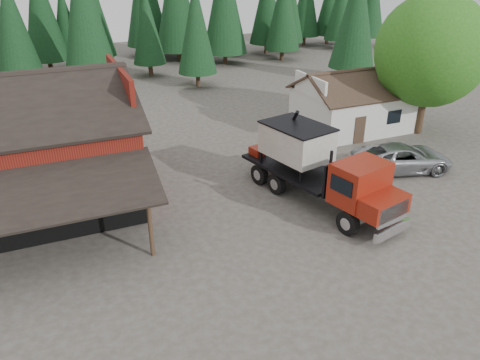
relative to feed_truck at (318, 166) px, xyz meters
name	(u,v)px	position (x,y,z in m)	size (l,w,h in m)	color
ground	(283,251)	(-4.00, -3.65, -2.15)	(120.00, 120.00, 0.00)	#494239
red_barn	(14,158)	(-15.00, 6.25, 0.54)	(12.80, 13.63, 7.18)	maroon
farmhouse	(353,107)	(9.00, 9.35, -0.48)	(8.60, 6.42, 4.65)	silver
deciduous_tree	(431,55)	(13.01, 6.32, 3.76)	(8.00, 8.00, 10.20)	#382619
conifer_backdrop	(119,67)	(-4.00, 38.35, -2.15)	(76.00, 16.00, 16.00)	black
near_pine_b	(196,27)	(2.00, 26.35, 3.74)	(3.96, 3.96, 10.40)	#382619
near_pine_c	(356,13)	(18.00, 22.35, 4.74)	(4.84, 4.84, 12.40)	#382619
near_pine_d	(84,11)	(-8.00, 30.35, 5.24)	(5.28, 5.28, 13.40)	#382619
feed_truck	(318,166)	(0.00, 0.00, 0.00)	(4.96, 10.54, 4.60)	black
silver_car	(403,158)	(7.14, 1.36, -1.29)	(2.85, 6.17, 1.72)	#A7A9AE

